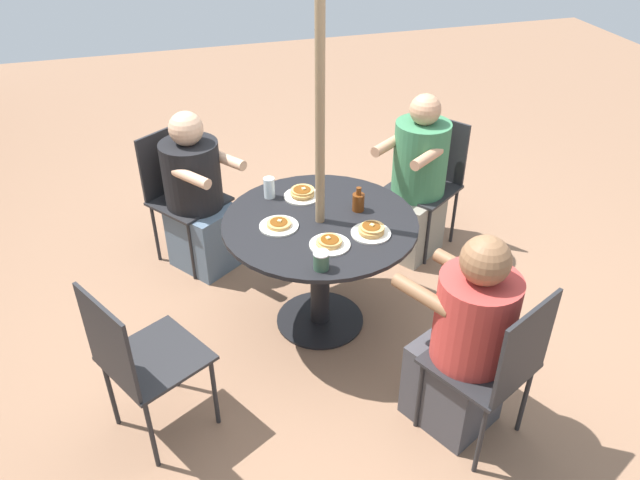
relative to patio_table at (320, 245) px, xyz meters
name	(u,v)px	position (x,y,z in m)	size (l,w,h in m)	color
ground_plane	(320,320)	(0.00, 0.00, -0.57)	(12.00, 12.00, 0.00)	#8C664C
patio_table	(320,245)	(0.00, 0.00, 0.00)	(1.11, 1.11, 0.74)	black
umbrella_pole	(320,164)	(0.00, 0.00, 0.52)	(0.05, 0.05, 2.19)	#846B4C
patio_chair_north	(497,362)	(-1.09, -0.54, -0.04)	(0.58, 0.58, 0.92)	#232326
diner_north	(465,345)	(-0.93, -0.46, -0.06)	(0.61, 0.55, 1.14)	#3D3D42
patio_chair_east	(429,175)	(0.69, -1.00, -0.04)	(0.60, 0.60, 0.92)	#232326
diner_east	(416,185)	(0.59, -0.86, -0.04)	(0.56, 0.59, 1.17)	gray
patio_chair_south	(179,188)	(0.98, 0.72, -0.04)	(0.61, 0.61, 0.92)	#232326
diner_south	(198,200)	(0.84, 0.61, -0.07)	(0.60, 0.58, 1.12)	slate
patio_chair_west	(137,357)	(-0.60, 1.06, -0.04)	(0.59, 0.59, 0.92)	#232326
pancake_plate_a	(371,231)	(-0.21, -0.23, 0.19)	(0.22, 0.22, 0.06)	silver
pancake_plate_b	(279,225)	(0.00, 0.24, 0.18)	(0.22, 0.22, 0.04)	silver
pancake_plate_c	(302,194)	(0.29, 0.03, 0.19)	(0.22, 0.22, 0.06)	silver
pancake_plate_d	(330,243)	(-0.25, 0.02, 0.18)	(0.22, 0.22, 0.05)	silver
syrup_bottle	(358,201)	(0.05, -0.24, 0.22)	(0.09, 0.07, 0.15)	#602D0F
coffee_cup	(321,261)	(-0.44, 0.12, 0.21)	(0.08, 0.08, 0.10)	#33513D
drinking_glass_a	(269,188)	(0.34, 0.22, 0.23)	(0.07, 0.07, 0.13)	silver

